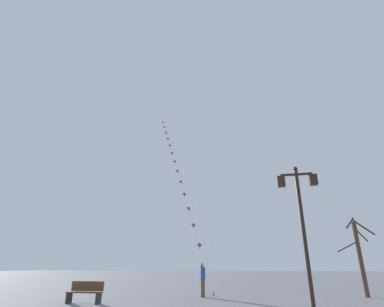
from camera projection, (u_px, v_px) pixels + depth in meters
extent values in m
plane|color=gray|center=(253.00, 290.00, 20.07)|extent=(160.00, 160.00, 0.00)
cylinder|color=black|center=(304.00, 237.00, 10.41)|extent=(0.14, 0.14, 4.96)
sphere|color=black|center=(295.00, 169.00, 11.33)|extent=(0.16, 0.16, 0.16)
cube|color=black|center=(296.00, 174.00, 11.24)|extent=(1.16, 0.08, 0.08)
cube|color=black|center=(281.00, 182.00, 11.27)|extent=(0.28, 0.28, 0.40)
cube|color=beige|center=(281.00, 182.00, 11.27)|extent=(0.19, 0.19, 0.30)
cube|color=black|center=(313.00, 180.00, 11.04)|extent=(0.28, 0.28, 0.40)
cube|color=beige|center=(313.00, 180.00, 11.04)|extent=(0.19, 0.19, 0.30)
cylinder|color=brown|center=(214.00, 294.00, 16.08)|extent=(0.06, 0.06, 0.18)
cylinder|color=silver|center=(206.00, 266.00, 17.74)|extent=(1.24, 2.29, 2.66)
cylinder|color=silver|center=(196.00, 235.00, 20.27)|extent=(0.69, 1.27, 1.47)
cylinder|color=silver|center=(191.00, 216.00, 22.07)|extent=(0.69, 1.27, 1.47)
cylinder|color=silver|center=(186.00, 201.00, 23.86)|extent=(0.69, 1.27, 1.47)
cylinder|color=silver|center=(182.00, 188.00, 25.65)|extent=(0.69, 1.27, 1.47)
cylinder|color=silver|center=(179.00, 176.00, 27.44)|extent=(0.69, 1.27, 1.47)
cylinder|color=silver|center=(176.00, 166.00, 29.24)|extent=(0.69, 1.27, 1.47)
cylinder|color=silver|center=(173.00, 157.00, 31.03)|extent=(0.69, 1.27, 1.47)
cylinder|color=silver|center=(171.00, 149.00, 32.82)|extent=(0.69, 1.27, 1.47)
cylinder|color=silver|center=(169.00, 142.00, 34.61)|extent=(0.69, 1.27, 1.47)
cylinder|color=silver|center=(167.00, 136.00, 36.40)|extent=(0.69, 1.27, 1.47)
cylinder|color=silver|center=(165.00, 130.00, 38.20)|extent=(0.69, 1.27, 1.47)
cylinder|color=silver|center=(164.00, 124.00, 39.99)|extent=(0.69, 1.27, 1.47)
cube|color=purple|center=(199.00, 245.00, 19.38)|extent=(0.32, 0.14, 0.34)
cylinder|color=purple|center=(199.00, 249.00, 19.29)|extent=(0.03, 0.04, 0.22)
cube|color=purple|center=(194.00, 225.00, 21.17)|extent=(0.31, 0.16, 0.34)
cylinder|color=purple|center=(194.00, 228.00, 21.09)|extent=(0.03, 0.04, 0.21)
cube|color=purple|center=(189.00, 208.00, 22.96)|extent=(0.28, 0.20, 0.34)
cylinder|color=purple|center=(189.00, 211.00, 22.88)|extent=(0.03, 0.03, 0.19)
cube|color=purple|center=(184.00, 194.00, 24.75)|extent=(0.27, 0.22, 0.34)
cylinder|color=purple|center=(184.00, 197.00, 24.68)|extent=(0.03, 0.03, 0.19)
cube|color=purple|center=(181.00, 182.00, 26.55)|extent=(0.30, 0.18, 0.34)
cylinder|color=purple|center=(181.00, 184.00, 26.46)|extent=(0.02, 0.02, 0.22)
cube|color=purple|center=(177.00, 171.00, 28.34)|extent=(0.32, 0.11, 0.34)
cylinder|color=purple|center=(177.00, 173.00, 28.25)|extent=(0.02, 0.02, 0.22)
cube|color=purple|center=(175.00, 162.00, 30.13)|extent=(0.32, 0.12, 0.34)
cylinder|color=purple|center=(175.00, 164.00, 30.04)|extent=(0.02, 0.03, 0.25)
cube|color=purple|center=(172.00, 153.00, 31.92)|extent=(0.30, 0.17, 0.34)
cylinder|color=purple|center=(172.00, 155.00, 31.85)|extent=(0.02, 0.02, 0.18)
cube|color=purple|center=(170.00, 146.00, 33.72)|extent=(0.33, 0.09, 0.34)
cylinder|color=purple|center=(170.00, 147.00, 33.64)|extent=(0.02, 0.04, 0.16)
cube|color=purple|center=(168.00, 139.00, 35.51)|extent=(0.32, 0.11, 0.34)
cylinder|color=purple|center=(168.00, 141.00, 35.42)|extent=(0.02, 0.03, 0.24)
cube|color=purple|center=(166.00, 133.00, 37.30)|extent=(0.29, 0.19, 0.34)
cylinder|color=purple|center=(166.00, 134.00, 37.22)|extent=(0.04, 0.05, 0.21)
cube|color=purple|center=(164.00, 127.00, 39.09)|extent=(0.32, 0.13, 0.34)
cylinder|color=purple|center=(164.00, 128.00, 39.02)|extent=(0.02, 0.03, 0.17)
cube|color=purple|center=(163.00, 122.00, 40.89)|extent=(0.32, 0.13, 0.34)
cylinder|color=purple|center=(163.00, 124.00, 40.80)|extent=(0.03, 0.05, 0.23)
cube|color=brown|center=(202.00, 288.00, 15.54)|extent=(0.31, 0.36, 0.90)
cube|color=#264C8C|center=(202.00, 273.00, 15.81)|extent=(0.37, 0.44, 0.60)
sphere|color=tan|center=(202.00, 265.00, 15.96)|extent=(0.22, 0.22, 0.22)
cylinder|color=#264C8C|center=(201.00, 270.00, 16.07)|extent=(0.24, 0.39, 0.50)
cylinder|color=#4C3826|center=(360.00, 258.00, 15.96)|extent=(0.23, 0.23, 3.86)
cylinder|color=#4C3826|center=(350.00, 223.00, 16.13)|extent=(0.82, 1.29, 0.71)
cylinder|color=#4C3826|center=(347.00, 247.00, 16.06)|extent=(1.26, 0.58, 0.60)
cylinder|color=#4C3826|center=(355.00, 224.00, 17.15)|extent=(0.56, 1.30, 0.67)
cylinder|color=#4C3826|center=(364.00, 227.00, 16.44)|extent=(1.03, 0.10, 0.88)
cylinder|color=#4C3826|center=(361.00, 235.00, 16.50)|extent=(0.74, 0.44, 0.75)
cube|color=brown|center=(84.00, 292.00, 12.84)|extent=(1.61, 0.45, 0.04)
cube|color=brown|center=(88.00, 286.00, 13.12)|extent=(1.60, 0.07, 0.40)
cube|color=#262628|center=(69.00, 298.00, 12.92)|extent=(0.09, 0.38, 0.45)
cube|color=#262628|center=(98.00, 299.00, 12.60)|extent=(0.09, 0.38, 0.45)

